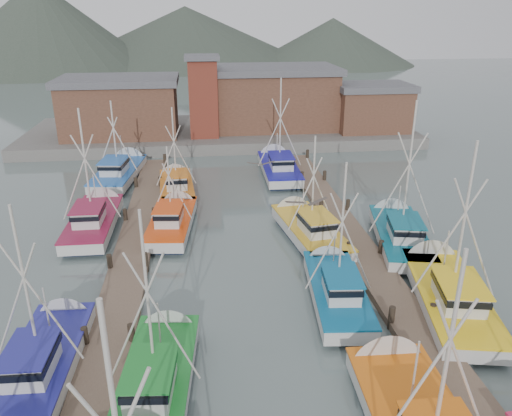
{
  "coord_description": "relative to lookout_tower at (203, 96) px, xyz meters",
  "views": [
    {
      "loc": [
        -2.65,
        -21.0,
        14.11
      ],
      "look_at": [
        0.7,
        7.65,
        2.6
      ],
      "focal_mm": 35.0,
      "sensor_mm": 36.0,
      "label": 1
    }
  ],
  "objects": [
    {
      "name": "boat_6",
      "position": [
        -7.32,
        -36.22,
        -4.87
      ],
      "size": [
        3.46,
        8.47,
        8.43
      ],
      "rotation": [
        0.0,
        0.0,
        -0.03
      ],
      "color": "#0F1933",
      "rests_on": "ground"
    },
    {
      "name": "boat_7",
      "position": [
        11.6,
        -33.23,
        -4.87
      ],
      "size": [
        4.89,
        10.13,
        9.69
      ],
      "rotation": [
        0.0,
        0.0,
        -0.2
      ],
      "color": "#0F1933",
      "rests_on": "ground"
    },
    {
      "name": "shed_center",
      "position": [
        8.0,
        4.0,
        -0.86
      ],
      "size": [
        14.84,
        9.54,
        6.9
      ],
      "color": "brown",
      "rests_on": "quay"
    },
    {
      "name": "shed_right",
      "position": [
        19.0,
        1.0,
        -1.71
      ],
      "size": [
        8.48,
        6.36,
        5.2
      ],
      "color": "brown",
      "rests_on": "quay"
    },
    {
      "name": "boat_8",
      "position": [
        -2.64,
        -22.08,
        -4.88
      ],
      "size": [
        3.43,
        8.58,
        6.68
      ],
      "rotation": [
        0.0,
        0.0,
        -0.11
      ],
      "color": "#0F1933",
      "rests_on": "ground"
    },
    {
      "name": "shed_left",
      "position": [
        -9.0,
        2.0,
        -1.21
      ],
      "size": [
        12.72,
        8.48,
        6.2
      ],
      "color": "brown",
      "rests_on": "quay"
    },
    {
      "name": "gull_near",
      "position": [
        2.94,
        -38.26,
        2.36
      ],
      "size": [
        1.54,
        0.66,
        0.24
      ],
      "rotation": [
        0.0,
        0.0,
        0.37
      ],
      "color": "gray",
      "rests_on": "ground"
    },
    {
      "name": "boat_12",
      "position": [
        -2.64,
        -15.06,
        -4.87
      ],
      "size": [
        3.18,
        8.45,
        7.89
      ],
      "rotation": [
        0.0,
        0.0,
        0.07
      ],
      "color": "#0F1933",
      "rests_on": "ground"
    },
    {
      "name": "boat_9",
      "position": [
        6.2,
        -24.59,
        -4.87
      ],
      "size": [
        3.98,
        9.19,
        7.81
      ],
      "rotation": [
        0.0,
        0.0,
        0.15
      ],
      "color": "#0F1933",
      "rests_on": "ground"
    },
    {
      "name": "ground",
      "position": [
        2.0,
        -33.0,
        -5.55
      ],
      "size": [
        260.0,
        260.0,
        0.0
      ],
      "primitive_type": "plane",
      "color": "#4E5E5D",
      "rests_on": "ground"
    },
    {
      "name": "distant_hills",
      "position": [
        -10.76,
        89.59,
        -5.55
      ],
      "size": [
        175.0,
        140.0,
        42.0
      ],
      "color": "#3D473B",
      "rests_on": "ground"
    },
    {
      "name": "dock_right",
      "position": [
        9.0,
        -28.96,
        -5.34
      ],
      "size": [
        2.3,
        46.0,
        1.5
      ],
      "color": "brown",
      "rests_on": "ground"
    },
    {
      "name": "quay",
      "position": [
        2.0,
        4.0,
        -4.95
      ],
      "size": [
        44.0,
        16.0,
        1.2
      ],
      "primitive_type": "cube",
      "color": "slate",
      "rests_on": "ground"
    },
    {
      "name": "gull_far",
      "position": [
        2.66,
        -28.01,
        0.72
      ],
      "size": [
        1.55,
        0.63,
        0.24
      ],
      "rotation": [
        0.0,
        0.0,
        0.14
      ],
      "color": "gray",
      "rests_on": "ground"
    },
    {
      "name": "boat_5",
      "position": [
        6.05,
        -32.17,
        -4.87
      ],
      "size": [
        3.31,
        8.42,
        8.29
      ],
      "rotation": [
        0.0,
        0.0,
        -0.09
      ],
      "color": "#0F1933",
      "rests_on": "ground"
    },
    {
      "name": "boat_13",
      "position": [
        6.49,
        -10.66,
        -4.87
      ],
      "size": [
        3.89,
        9.68,
        9.62
      ],
      "rotation": [
        0.0,
        0.0,
        -0.02
      ],
      "color": "#0F1933",
      "rests_on": "ground"
    },
    {
      "name": "lookout_tower",
      "position": [
        0.0,
        0.0,
        0.0
      ],
      "size": [
        3.6,
        3.6,
        8.5
      ],
      "color": "maroon",
      "rests_on": "quay"
    },
    {
      "name": "boat_11",
      "position": [
        11.93,
        -25.96,
        -4.86
      ],
      "size": [
        4.58,
        9.5,
        10.1
      ],
      "rotation": [
        0.0,
        0.0,
        -0.2
      ],
      "color": "#0F1933",
      "rests_on": "ground"
    },
    {
      "name": "boat_4",
      "position": [
        -2.63,
        -37.83,
        -4.87
      ],
      "size": [
        3.46,
        8.67,
        8.68
      ],
      "rotation": [
        0.0,
        0.0,
        -0.09
      ],
      "color": "#0F1933",
      "rests_on": "ground"
    },
    {
      "name": "boat_14",
      "position": [
        -7.73,
        -10.4,
        -4.87
      ],
      "size": [
        4.15,
        10.06,
        7.95
      ],
      "rotation": [
        0.0,
        0.0,
        -0.12
      ],
      "color": "#0F1933",
      "rests_on": "ground"
    },
    {
      "name": "boat_10",
      "position": [
        -7.99,
        -21.33,
        -4.87
      ],
      "size": [
        3.79,
        9.09,
        9.21
      ],
      "rotation": [
        0.0,
        0.0,
        -0.01
      ],
      "color": "#0F1933",
      "rests_on": "ground"
    },
    {
      "name": "dock_left",
      "position": [
        -5.0,
        -28.96,
        -5.34
      ],
      "size": [
        2.3,
        46.0,
        1.5
      ],
      "color": "brown",
      "rests_on": "ground"
    }
  ]
}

